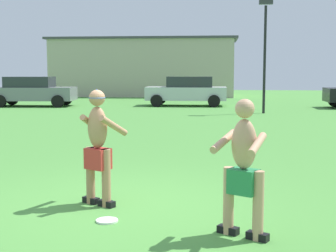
{
  "coord_description": "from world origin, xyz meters",
  "views": [
    {
      "loc": [
        1.49,
        -6.89,
        1.98
      ],
      "look_at": [
        0.77,
        0.01,
        1.17
      ],
      "focal_mm": 52.39,
      "sensor_mm": 36.0,
      "label": 1
    }
  ],
  "objects": [
    {
      "name": "outbuilding_behind_lot",
      "position": [
        -4.08,
        29.76,
        2.12
      ],
      "size": [
        13.65,
        5.88,
        4.23
      ],
      "color": "#B2A893",
      "rests_on": "ground_plane"
    },
    {
      "name": "car_silver_far_end",
      "position": [
        -0.23,
        19.54,
        0.82
      ],
      "size": [
        4.32,
        2.07,
        1.58
      ],
      "color": "silver",
      "rests_on": "ground_plane"
    },
    {
      "name": "lamp_post",
      "position": [
        3.49,
        15.39,
        3.12
      ],
      "size": [
        0.6,
        0.24,
        5.0
      ],
      "color": "black",
      "rests_on": "ground_plane"
    },
    {
      "name": "player_with_cap",
      "position": [
        -0.24,
        -0.03,
        0.93
      ],
      "size": [
        0.69,
        0.77,
        1.7
      ],
      "color": "black",
      "rests_on": "ground_plane"
    },
    {
      "name": "frisbee",
      "position": [
        0.05,
        -0.8,
        0.01
      ],
      "size": [
        0.29,
        0.29,
        0.03
      ],
      "primitive_type": "cylinder",
      "color": "white",
      "rests_on": "ground_plane"
    },
    {
      "name": "ground_plane",
      "position": [
        0.0,
        0.0,
        0.0
      ],
      "size": [
        80.0,
        80.0,
        0.0
      ],
      "primitive_type": "plane",
      "color": "#4C8E3D"
    },
    {
      "name": "car_gray_near_post",
      "position": [
        -8.41,
        18.38,
        0.82
      ],
      "size": [
        4.42,
        2.27,
        1.58
      ],
      "color": "slate",
      "rests_on": "ground_plane"
    },
    {
      "name": "player_in_green",
      "position": [
        1.78,
        -1.21,
        0.86
      ],
      "size": [
        0.71,
        0.77,
        1.64
      ],
      "color": "black",
      "rests_on": "ground_plane"
    }
  ]
}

